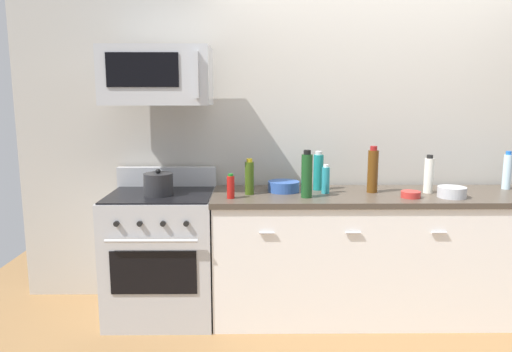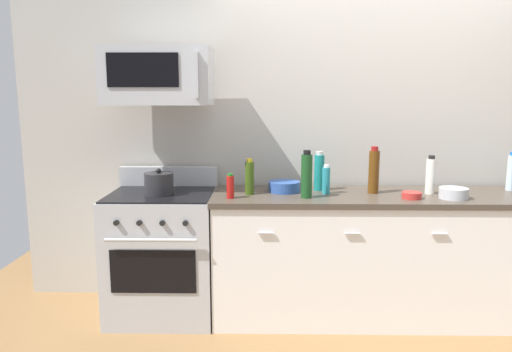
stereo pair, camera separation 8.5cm
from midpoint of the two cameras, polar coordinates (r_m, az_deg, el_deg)
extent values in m
plane|color=olive|center=(3.83, 15.21, -15.71)|extent=(6.67, 6.67, 0.00)
cube|color=#B7B2A8|center=(3.87, 14.62, 5.39)|extent=(5.56, 0.10, 2.70)
cube|color=white|center=(3.66, 15.51, -9.47)|extent=(2.44, 0.62, 0.88)
cube|color=#473D33|center=(3.54, 15.85, -2.41)|extent=(2.47, 0.65, 0.04)
cube|color=black|center=(3.56, 16.38, -16.87)|extent=(2.44, 0.02, 0.10)
cylinder|color=silver|center=(3.16, 1.96, -6.86)|extent=(0.10, 0.02, 0.02)
cylinder|color=silver|center=(3.22, 12.23, -6.76)|extent=(0.10, 0.02, 0.02)
cylinder|color=silver|center=(3.37, 21.82, -6.47)|extent=(0.10, 0.02, 0.02)
cube|color=#B7BABF|center=(3.61, -10.40, -9.29)|extent=(0.76, 0.64, 0.91)
cube|color=black|center=(3.32, -11.51, -11.18)|extent=(0.58, 0.01, 0.30)
cylinder|color=#B7BABF|center=(3.21, -11.76, -7.53)|extent=(0.61, 0.02, 0.02)
cube|color=#B7BABF|center=(3.76, -9.79, -0.10)|extent=(0.76, 0.06, 0.16)
cube|color=black|center=(3.49, -10.63, -2.11)|extent=(0.73, 0.61, 0.01)
cylinder|color=black|center=(3.26, -15.67, -5.42)|extent=(0.04, 0.02, 0.04)
cylinder|color=black|center=(3.22, -13.07, -5.50)|extent=(0.04, 0.02, 0.04)
cylinder|color=black|center=(3.19, -10.40, -5.56)|extent=(0.04, 0.02, 0.04)
cylinder|color=black|center=(3.16, -7.69, -5.62)|extent=(0.04, 0.02, 0.04)
cube|color=#B7BABF|center=(3.47, -10.90, 11.67)|extent=(0.74, 0.40, 0.40)
cube|color=black|center=(3.28, -12.70, 12.29)|extent=(0.48, 0.01, 0.22)
cube|color=#B7BABF|center=(3.20, -6.38, 11.96)|extent=(0.02, 0.04, 0.30)
cylinder|color=teal|center=(3.44, 9.10, -0.55)|extent=(0.06, 0.06, 0.19)
cylinder|color=white|center=(3.43, 9.14, 1.17)|extent=(0.04, 0.04, 0.02)
cylinder|color=#197F7A|center=(3.55, 8.26, 0.40)|extent=(0.07, 0.07, 0.26)
cylinder|color=beige|center=(3.53, 8.31, 2.72)|extent=(0.05, 0.05, 0.03)
cylinder|color=silver|center=(4.01, 28.78, 0.32)|extent=(0.06, 0.06, 0.26)
cylinder|color=silver|center=(3.63, 20.81, -0.05)|extent=(0.07, 0.07, 0.25)
cylinder|color=black|center=(3.61, 20.94, 2.12)|extent=(0.04, 0.04, 0.03)
cylinder|color=#385114|center=(3.38, -0.05, -0.26)|extent=(0.06, 0.06, 0.23)
cylinder|color=#B29919|center=(3.36, -0.05, 1.89)|extent=(0.04, 0.04, 0.02)
cylinder|color=#B21914|center=(3.26, -2.35, -1.34)|extent=(0.05, 0.05, 0.15)
cylinder|color=#19721E|center=(3.24, -2.36, 0.14)|extent=(0.03, 0.03, 0.02)
cylinder|color=#19471E|center=(3.28, 6.83, -0.03)|extent=(0.08, 0.08, 0.30)
cylinder|color=black|center=(3.26, 6.88, 2.83)|extent=(0.05, 0.05, 0.03)
cylinder|color=#59330F|center=(3.53, 14.60, 0.47)|extent=(0.08, 0.08, 0.31)
cylinder|color=maroon|center=(3.51, 14.72, 3.19)|extent=(0.05, 0.05, 0.03)
cylinder|color=#B2B5BA|center=(3.54, 23.22, -1.90)|extent=(0.19, 0.19, 0.07)
torus|color=#B2B5BA|center=(3.53, 23.25, -1.39)|extent=(0.19, 0.19, 0.01)
cylinder|color=#B2B5BA|center=(3.54, 23.18, -2.40)|extent=(0.11, 0.11, 0.01)
cylinder|color=#B72D28|center=(3.44, 18.82, -2.20)|extent=(0.13, 0.13, 0.04)
torus|color=#B72D28|center=(3.44, 18.84, -1.89)|extent=(0.13, 0.13, 0.01)
cylinder|color=#B72D28|center=(3.44, 18.80, -2.50)|extent=(0.07, 0.07, 0.01)
cylinder|color=#2D519E|center=(3.49, 4.09, -1.27)|extent=(0.23, 0.23, 0.08)
torus|color=#2D519E|center=(3.48, 4.10, -0.74)|extent=(0.23, 0.23, 0.01)
cylinder|color=#2D519E|center=(3.50, 4.08, -1.79)|extent=(0.13, 0.13, 0.01)
cylinder|color=#262628|center=(3.43, -10.84, -0.92)|extent=(0.21, 0.21, 0.16)
sphere|color=black|center=(3.41, -10.89, 0.61)|extent=(0.04, 0.04, 0.04)
camera|label=1|loc=(0.04, -89.27, 0.13)|focal=33.40mm
camera|label=2|loc=(0.04, 90.73, -0.13)|focal=33.40mm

